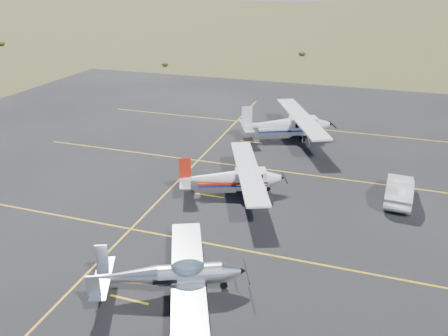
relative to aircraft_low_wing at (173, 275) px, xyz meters
The scene contains 6 objects.
ground 2.85m from the aircraft_low_wing, 61.94° to the left, with size 1600.00×1600.00×0.00m, color #383D1C.
apron 9.49m from the aircraft_low_wing, 82.35° to the left, with size 72.00×72.00×0.02m, color black.
aircraft_low_wing is the anchor object (origin of this frame).
aircraft_cessna 10.84m from the aircraft_low_wing, 92.13° to the left, with size 7.51×10.24×2.66m.
aircraft_plain 22.95m from the aircraft_low_wing, 87.22° to the left, with size 9.02×11.85×3.12m.
sedan 16.84m from the aircraft_low_wing, 51.67° to the left, with size 1.66×4.76×1.57m, color silver.
Camera 1 is at (6.21, -17.37, 13.85)m, focal length 35.00 mm.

